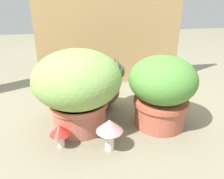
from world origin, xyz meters
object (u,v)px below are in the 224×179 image
Objects in this scene: grass_planter at (78,86)px; leafy_planter at (162,89)px; mushroom_ornament_pink at (110,128)px; cat at (100,90)px; mushroom_ornament_red at (60,131)px.

leafy_planter is (0.42, -0.06, -0.03)m from grass_planter.
mushroom_ornament_pink is (0.12, -0.21, -0.12)m from grass_planter.
mushroom_ornament_red is (-0.23, -0.34, -0.04)m from cat.
mushroom_ornament_pink is at bearing -92.71° from cat.
leafy_planter reaches higher than mushroom_ornament_pink.
grass_planter is at bearing -126.50° from cat.
grass_planter is 1.15× the size of leafy_planter.
leafy_planter is at bearing -7.59° from grass_planter.
mushroom_ornament_pink is at bearing -16.03° from mushroom_ornament_red.
grass_planter reaches higher than cat.
cat is 2.50× the size of mushroom_ornament_pink.
mushroom_ornament_pink is (-0.30, -0.16, -0.09)m from leafy_planter.
cat is at bearing 87.29° from mushroom_ornament_pink.
cat is 0.41m from mushroom_ornament_red.
mushroom_ornament_pink is (-0.02, -0.40, -0.01)m from cat.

